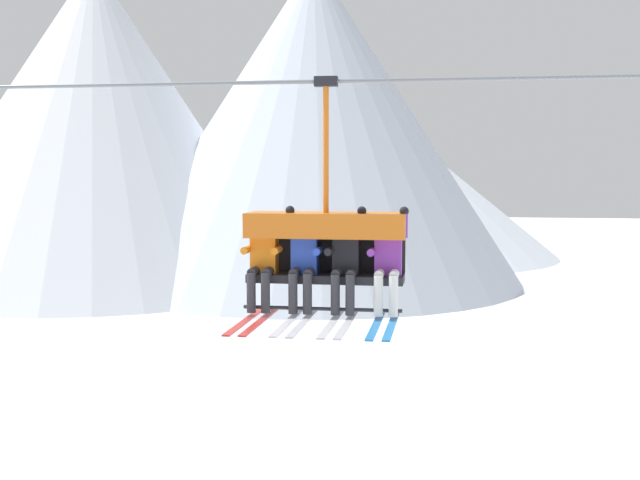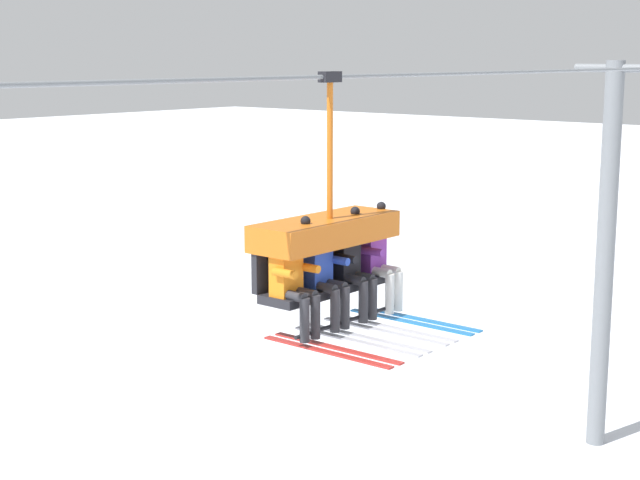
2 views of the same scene
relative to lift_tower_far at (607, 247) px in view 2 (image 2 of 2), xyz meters
The scene contains 7 objects.
lift_tower_far is the anchor object (origin of this frame).
lift_cable 9.47m from the lift_tower_far, behind, with size 19.58×0.05×0.05m.
chairlift_chair 9.59m from the lift_tower_far, behind, with size 1.95×0.74×2.80m.
skier_orange 10.32m from the lift_tower_far, behind, with size 0.46×1.70×1.23m.
skier_blue 9.82m from the lift_tower_far, behind, with size 0.48×1.70×1.34m.
skier_black 9.31m from the lift_tower_far, behind, with size 0.48×1.70×1.34m.
skier_purple 8.80m from the lift_tower_far, behind, with size 0.48×1.70×1.34m.
Camera 2 is at (-7.87, -7.76, 7.70)m, focal length 55.00 mm.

